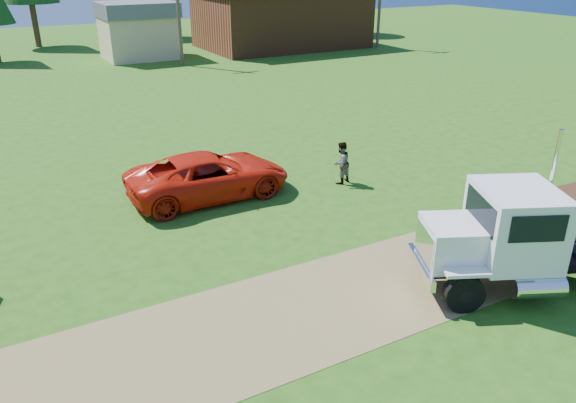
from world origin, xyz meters
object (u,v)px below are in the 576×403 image
orange_pickup (209,176)px  spectator_a (494,219)px  flatbed_trailer (560,209)px  white_semi_tractor (515,240)px

orange_pickup → spectator_a: size_ratio=3.86×
flatbed_trailer → spectator_a: flatbed_trailer is taller
white_semi_tractor → spectator_a: (1.70, 2.15, -0.69)m
orange_pickup → spectator_a: 10.06m
white_semi_tractor → spectator_a: white_semi_tractor is taller
orange_pickup → flatbed_trailer: 12.13m
spectator_a → flatbed_trailer: bearing=-67.0°
orange_pickup → flatbed_trailer: (8.90, -8.24, -0.06)m
white_semi_tractor → flatbed_trailer: size_ratio=0.99×
flatbed_trailer → orange_pickup: bearing=140.3°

